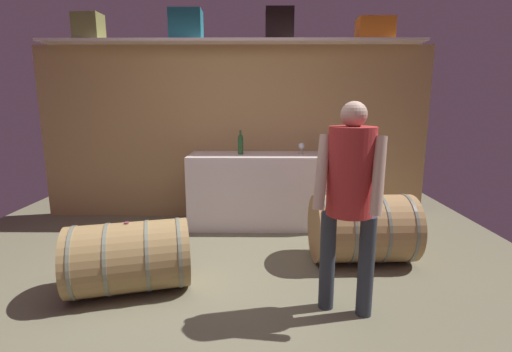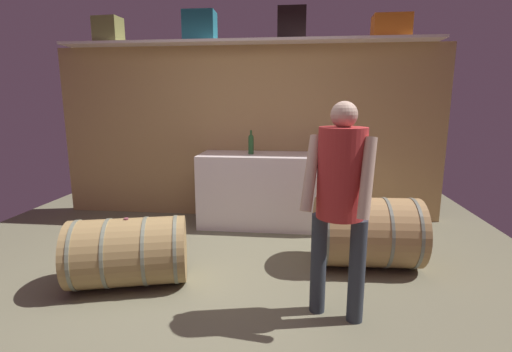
% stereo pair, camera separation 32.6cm
% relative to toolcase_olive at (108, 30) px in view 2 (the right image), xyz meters
% --- Properties ---
extents(ground_plane, '(6.14, 7.48, 0.02)m').
position_rel_toolcase_olive_xyz_m(ground_plane, '(1.71, -1.46, -2.38)').
color(ground_plane, '#6B6850').
extents(back_wall_panel, '(4.94, 0.10, 2.19)m').
position_rel_toolcase_olive_xyz_m(back_wall_panel, '(1.71, 0.15, -1.28)').
color(back_wall_panel, tan).
rests_on(back_wall_panel, ground).
extents(high_shelf_board, '(4.54, 0.40, 0.03)m').
position_rel_toolcase_olive_xyz_m(high_shelf_board, '(1.71, 0.00, -0.17)').
color(high_shelf_board, silver).
rests_on(high_shelf_board, back_wall_panel).
extents(toolcase_olive, '(0.33, 0.26, 0.31)m').
position_rel_toolcase_olive_xyz_m(toolcase_olive, '(0.00, 0.00, 0.00)').
color(toolcase_olive, olive).
rests_on(toolcase_olive, high_shelf_board).
extents(toolcase_teal, '(0.38, 0.28, 0.35)m').
position_rel_toolcase_olive_xyz_m(toolcase_teal, '(1.17, 0.00, 0.02)').
color(toolcase_teal, teal).
rests_on(toolcase_teal, high_shelf_board).
extents(toolcase_black, '(0.33, 0.29, 0.35)m').
position_rel_toolcase_olive_xyz_m(toolcase_black, '(2.27, 0.00, 0.02)').
color(toolcase_black, black).
rests_on(toolcase_black, high_shelf_board).
extents(toolcase_orange, '(0.42, 0.28, 0.25)m').
position_rel_toolcase_olive_xyz_m(toolcase_orange, '(3.40, 0.00, -0.03)').
color(toolcase_orange, orange).
rests_on(toolcase_orange, high_shelf_board).
extents(work_cabinet, '(1.79, 0.64, 0.88)m').
position_rel_toolcase_olive_xyz_m(work_cabinet, '(2.09, -0.23, -1.93)').
color(work_cabinet, white).
rests_on(work_cabinet, ground).
extents(wine_bottle_green, '(0.07, 0.07, 0.29)m').
position_rel_toolcase_olive_xyz_m(wine_bottle_green, '(1.81, -0.22, -1.37)').
color(wine_bottle_green, '#28572A').
rests_on(wine_bottle_green, work_cabinet).
extents(wine_glass, '(0.08, 0.08, 0.13)m').
position_rel_toolcase_olive_xyz_m(wine_glass, '(2.54, -0.21, -1.40)').
color(wine_glass, white).
rests_on(wine_glass, work_cabinet).
extents(wine_barrel_near, '(0.96, 0.68, 0.65)m').
position_rel_toolcase_olive_xyz_m(wine_barrel_near, '(3.02, -1.29, -2.05)').
color(wine_barrel_near, '#A27D4E').
rests_on(wine_barrel_near, ground).
extents(wine_barrel_far, '(1.04, 0.78, 0.57)m').
position_rel_toolcase_olive_xyz_m(wine_barrel_far, '(1.00, -1.89, -2.09)').
color(wine_barrel_far, '#977A4A').
rests_on(wine_barrel_far, ground).
extents(tasting_cup, '(0.06, 0.06, 0.04)m').
position_rel_toolcase_olive_xyz_m(tasting_cup, '(2.99, -1.29, -1.71)').
color(tasting_cup, red).
rests_on(tasting_cup, wine_barrel_near).
extents(winemaker_pouring, '(0.49, 0.42, 1.50)m').
position_rel_toolcase_olive_xyz_m(winemaker_pouring, '(2.66, -2.18, -1.45)').
color(winemaker_pouring, '#2E343D').
rests_on(winemaker_pouring, ground).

